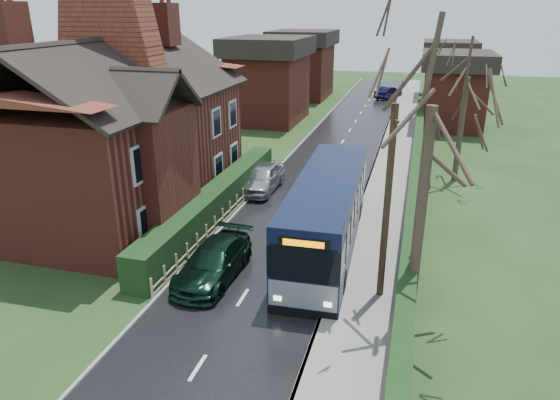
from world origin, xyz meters
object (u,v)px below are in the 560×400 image
(car_green, at_px, (213,262))
(brick_house, at_px, (122,128))
(telegraph_pole, at_px, (387,206))
(car_silver, at_px, (262,178))
(bus_stop_sign, at_px, (347,222))
(bus, at_px, (326,215))

(car_green, bearing_deg, brick_house, 143.07)
(telegraph_pole, bearing_deg, car_silver, 108.63)
(car_green, bearing_deg, bus_stop_sign, 33.25)
(bus, relative_size, car_green, 2.31)
(car_silver, bearing_deg, brick_house, -141.33)
(brick_house, distance_m, bus, 11.45)
(bus, xyz_separation_m, car_green, (-3.80, -3.64, -0.96))
(brick_house, bearing_deg, car_green, -38.35)
(bus, distance_m, car_green, 5.35)
(car_green, relative_size, telegraph_pole, 0.67)
(bus, xyz_separation_m, bus_stop_sign, (1.00, -0.66, 0.06))
(car_green, xyz_separation_m, telegraph_pole, (6.48, 0.31, 2.94))
(brick_house, bearing_deg, car_silver, 37.81)
(car_green, height_order, bus_stop_sign, bus_stop_sign)
(brick_house, xyz_separation_m, car_green, (7.13, -5.64, -3.68))
(car_silver, xyz_separation_m, telegraph_pole, (7.68, -9.93, 2.87))
(bus, distance_m, bus_stop_sign, 1.20)
(bus_stop_sign, bearing_deg, car_silver, 151.36)
(brick_house, bearing_deg, bus_stop_sign, -12.58)
(bus_stop_sign, xyz_separation_m, telegraph_pole, (1.68, -2.67, 1.92))
(brick_house, relative_size, bus, 1.32)
(telegraph_pole, bearing_deg, bus_stop_sign, 103.19)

